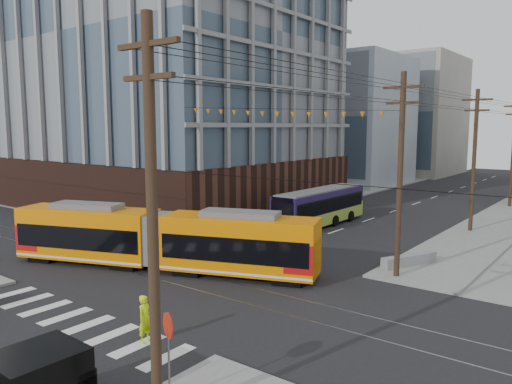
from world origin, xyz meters
The scene contains 13 objects.
ground centered at (0.00, 0.00, 0.00)m, with size 160.00×160.00×0.00m, color slate.
office_building centered at (-22.00, 23.00, 14.30)m, with size 30.00×25.00×28.60m, color #381E16.
bg_bldg_nw_near centered at (-17.00, 52.00, 9.00)m, with size 18.00×16.00×18.00m, color #8C99A5.
bg_bldg_nw_far centered at (-14.00, 72.00, 10.00)m, with size 16.00×18.00×20.00m, color gray.
utility_pole_near centered at (8.50, -6.00, 5.50)m, with size 0.30×0.30×11.00m, color black.
streetcar centered at (-3.00, 4.47, 1.75)m, with size 18.18×2.56×3.50m, color orange, non-canonical shape.
city_bus centered at (-2.20, 21.26, 1.56)m, with size 2.38×10.98×3.11m, color #1E113D, non-canonical shape.
parked_car_silver centered at (-4.92, 11.47, 0.77)m, with size 1.63×4.67×1.54m, color #ACB5C2.
parked_car_white centered at (-5.21, 17.31, 0.64)m, with size 1.80×4.44×1.29m, color silver.
parked_car_grey centered at (-5.50, 21.87, 0.61)m, with size 2.02×4.37×1.22m, color slate.
pedestrian centered at (4.02, -2.62, 0.93)m, with size 0.68×0.45×1.86m, color #C8FB0D.
stop_sign centered at (7.94, -5.04, 1.33)m, with size 0.81×0.81×2.67m, color red, non-canonical shape.
jersey_barrier centered at (8.30, 13.43, 0.38)m, with size 0.87×3.85×0.77m, color slate.
Camera 1 is at (18.33, -14.47, 8.17)m, focal length 35.00 mm.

